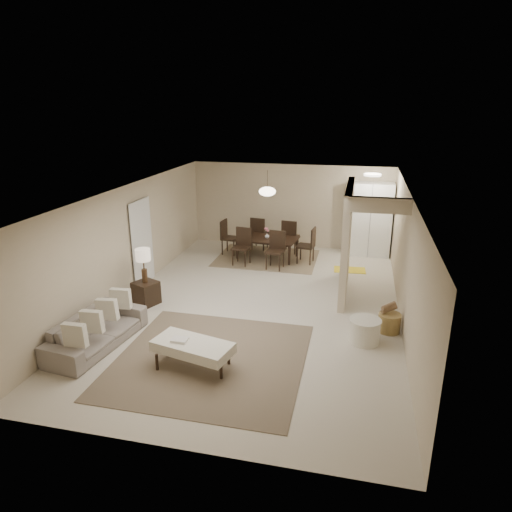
% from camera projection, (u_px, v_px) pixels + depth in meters
% --- Properties ---
extents(floor, '(9.00, 9.00, 0.00)m').
position_uv_depth(floor, '(257.00, 305.00, 10.00)').
color(floor, beige).
rests_on(floor, ground).
extents(ceiling, '(9.00, 9.00, 0.00)m').
position_uv_depth(ceiling, '(258.00, 192.00, 9.20)').
color(ceiling, white).
rests_on(ceiling, back_wall).
extents(back_wall, '(6.00, 0.00, 6.00)m').
position_uv_depth(back_wall, '(290.00, 206.00, 13.75)').
color(back_wall, '#C3B393').
rests_on(back_wall, floor).
extents(left_wall, '(0.00, 9.00, 9.00)m').
position_uv_depth(left_wall, '(127.00, 242.00, 10.24)').
color(left_wall, '#C3B393').
rests_on(left_wall, floor).
extents(right_wall, '(0.00, 9.00, 9.00)m').
position_uv_depth(right_wall, '(406.00, 262.00, 8.96)').
color(right_wall, '#C3B393').
rests_on(right_wall, floor).
extents(partition, '(0.15, 2.50, 2.50)m').
position_uv_depth(partition, '(347.00, 240.00, 10.37)').
color(partition, '#C3B393').
rests_on(partition, floor).
extents(doorway, '(0.04, 0.90, 2.04)m').
position_uv_depth(doorway, '(142.00, 244.00, 10.86)').
color(doorway, black).
rests_on(doorway, floor).
extents(pantry_cabinet, '(1.20, 0.55, 2.10)m').
position_uv_depth(pantry_cabinet, '(370.00, 220.00, 12.99)').
color(pantry_cabinet, white).
rests_on(pantry_cabinet, floor).
extents(flush_light, '(0.44, 0.44, 0.05)m').
position_uv_depth(flush_light, '(373.00, 175.00, 11.68)').
color(flush_light, white).
rests_on(flush_light, ceiling).
extents(living_rug, '(3.20, 3.20, 0.01)m').
position_uv_depth(living_rug, '(211.00, 359.00, 7.88)').
color(living_rug, brown).
rests_on(living_rug, floor).
extents(sofa, '(2.14, 1.05, 0.60)m').
position_uv_depth(sofa, '(97.00, 331.00, 8.25)').
color(sofa, gray).
rests_on(sofa, floor).
extents(ottoman_bench, '(1.43, 0.89, 0.47)m').
position_uv_depth(ottoman_bench, '(193.00, 347.00, 7.53)').
color(ottoman_bench, beige).
rests_on(ottoman_bench, living_rug).
extents(side_table, '(0.61, 0.61, 0.51)m').
position_uv_depth(side_table, '(146.00, 293.00, 9.99)').
color(side_table, black).
rests_on(side_table, floor).
extents(table_lamp, '(0.32, 0.32, 0.76)m').
position_uv_depth(table_lamp, '(143.00, 258.00, 9.73)').
color(table_lamp, '#4C3420').
rests_on(table_lamp, side_table).
extents(round_pouf, '(0.58, 0.58, 0.45)m').
position_uv_depth(round_pouf, '(365.00, 331.00, 8.40)').
color(round_pouf, beige).
rests_on(round_pouf, floor).
extents(wicker_basket, '(0.55, 0.55, 0.37)m').
position_uv_depth(wicker_basket, '(389.00, 323.00, 8.80)').
color(wicker_basket, olive).
rests_on(wicker_basket, floor).
extents(dining_rug, '(2.80, 2.10, 0.01)m').
position_uv_depth(dining_rug, '(267.00, 258.00, 13.00)').
color(dining_rug, '#77664A').
rests_on(dining_rug, floor).
extents(dining_table, '(1.80, 1.15, 0.60)m').
position_uv_depth(dining_table, '(267.00, 248.00, 12.91)').
color(dining_table, black).
rests_on(dining_table, dining_rug).
extents(dining_chairs, '(2.73, 2.10, 1.00)m').
position_uv_depth(dining_chairs, '(267.00, 241.00, 12.85)').
color(dining_chairs, black).
rests_on(dining_chairs, dining_rug).
extents(vase, '(0.18, 0.18, 0.14)m').
position_uv_depth(vase, '(267.00, 236.00, 12.79)').
color(vase, white).
rests_on(vase, dining_table).
extents(yellow_mat, '(0.85, 0.56, 0.01)m').
position_uv_depth(yellow_mat, '(350.00, 270.00, 12.08)').
color(yellow_mat, yellow).
rests_on(yellow_mat, floor).
extents(pendant_light, '(0.46, 0.46, 0.71)m').
position_uv_depth(pendant_light, '(267.00, 191.00, 12.39)').
color(pendant_light, '#4C3420').
rests_on(pendant_light, ceiling).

